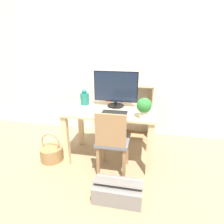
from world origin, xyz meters
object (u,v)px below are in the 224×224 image
object	(u,v)px
keyboard	(115,112)
basket	(52,153)
chair	(113,140)
potted_plant	(144,107)
bookshelf	(120,111)
storage_box	(118,191)
vase	(85,98)
monitor	(116,88)

from	to	relation	value
keyboard	basket	bearing A→B (deg)	-173.03
chair	basket	bearing A→B (deg)	174.53
keyboard	potted_plant	world-z (taller)	potted_plant
potted_plant	chair	xyz separation A→B (m)	(-0.35, -0.14, -0.41)
bookshelf	storage_box	size ratio (longest dim) A/B	1.78
keyboard	storage_box	xyz separation A→B (m)	(0.16, -0.66, -0.65)
keyboard	vase	size ratio (longest dim) A/B	1.42
monitor	keyboard	xyz separation A→B (m)	(0.03, -0.26, -0.25)
potted_plant	monitor	bearing A→B (deg)	138.57
keyboard	basket	xyz separation A→B (m)	(-0.90, -0.11, -0.65)
monitor	bookshelf	distance (m)	0.82
keyboard	chair	distance (m)	0.36
monitor	vase	size ratio (longest dim) A/B	2.68
keyboard	storage_box	bearing A→B (deg)	-76.64
keyboard	potted_plant	size ratio (longest dim) A/B	1.32
potted_plant	chair	world-z (taller)	potted_plant
bookshelf	keyboard	bearing A→B (deg)	-86.22
keyboard	basket	world-z (taller)	keyboard
bookshelf	storage_box	xyz separation A→B (m)	(0.21, -1.52, -0.35)
vase	potted_plant	size ratio (longest dim) A/B	0.93
chair	potted_plant	bearing A→B (deg)	23.51
keyboard	bookshelf	bearing A→B (deg)	93.78
basket	storage_box	bearing A→B (deg)	-27.34
basket	storage_box	xyz separation A→B (m)	(1.06, -0.55, -0.00)
monitor	vase	bearing A→B (deg)	-179.02
keyboard	potted_plant	xyz separation A→B (m)	(0.37, -0.10, 0.13)
keyboard	chair	size ratio (longest dim) A/B	0.37
potted_plant	basket	world-z (taller)	potted_plant
monitor	basket	distance (m)	1.31
chair	storage_box	xyz separation A→B (m)	(0.14, -0.42, -0.38)
monitor	potted_plant	distance (m)	0.55
monitor	storage_box	size ratio (longest dim) A/B	1.15
monitor	potted_plant	bearing A→B (deg)	-41.43
monitor	chair	size ratio (longest dim) A/B	0.70
basket	storage_box	distance (m)	1.19
vase	keyboard	bearing A→B (deg)	-27.30
storage_box	keyboard	bearing A→B (deg)	103.36
monitor	potted_plant	size ratio (longest dim) A/B	2.48
basket	chair	bearing A→B (deg)	-7.66
chair	basket	world-z (taller)	chair
monitor	keyboard	size ratio (longest dim) A/B	1.88
keyboard	vase	xyz separation A→B (m)	(-0.49, 0.25, 0.09)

